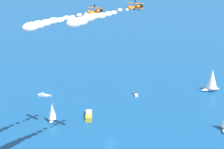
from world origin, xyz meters
The scene contains 12 objects.
ground_plane centered at (0.00, 0.00, 0.00)m, with size 2000.00×2000.00×0.00m, color navy.
motorboat_far_port centered at (22.93, 46.31, 0.46)m, with size 1.84×5.90×1.69m.
sailboat_trailing centered at (-20.82, 25.47, 4.20)m, with size 5.21×7.31×9.20m.
motorboat_ahead centered at (-4.61, 25.17, 0.86)m, with size 4.76×11.26×3.17m.
motorboat_outer_ring_c centered at (-21.98, 54.60, 0.51)m, with size 6.65×4.14×1.89m.
sailboat_outer_ring_d centered at (62.82, 44.39, 5.90)m, with size 10.15×5.78×12.92m.
biplane_lead centered at (-4.36, 6.45, 52.87)m, with size 6.84×6.68×3.63m.
wingwalker_lead centered at (-4.46, 6.61, 55.01)m, with size 0.96×1.27×1.53m.
smoke_trail_lead centered at (-24.61, -8.63, 52.65)m, with size 25.63×19.72×3.84m.
biplane_wingman centered at (8.67, -3.27, 55.99)m, with size 6.84×6.68×3.63m.
wingwalker_wingman centered at (8.56, -3.10, 58.17)m, with size 0.62×0.80×1.78m.
smoke_trail_wingman centered at (-11.54, -18.33, 55.71)m, with size 25.36×19.71×3.96m.
Camera 1 is at (-33.69, -162.07, 90.18)m, focal length 74.19 mm.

